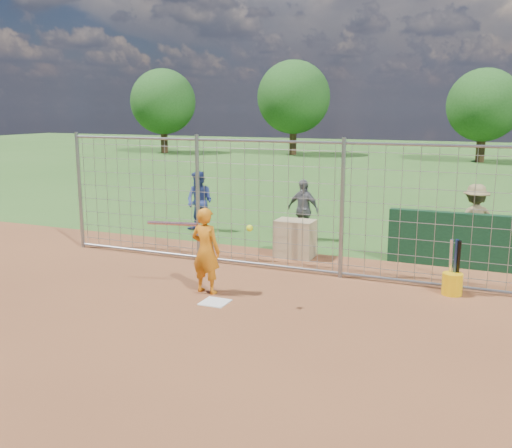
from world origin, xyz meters
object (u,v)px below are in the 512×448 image
at_px(bystander_a, 200,202).
at_px(bystander_c, 475,220).
at_px(bucket_with_bats, 453,281).
at_px(bystander_b, 303,210).
at_px(equipment_bin, 295,239).
at_px(batter, 206,251).

distance_m(bystander_a, bystander_c, 6.58).
bearing_deg(bystander_a, bucket_with_bats, -16.09).
bearing_deg(bystander_c, bystander_a, -22.91).
xyz_separation_m(bystander_b, bystander_c, (3.84, 0.02, 0.04)).
xyz_separation_m(bystander_b, equipment_bin, (0.37, -1.61, -0.34)).
relative_size(bystander_a, equipment_bin, 1.94).
height_order(batter, equipment_bin, batter).
distance_m(bystander_b, bucket_with_bats, 4.72).
height_order(bystander_a, bucket_with_bats, bystander_a).
bearing_deg(bucket_with_bats, batter, -158.45).
relative_size(batter, bystander_c, 0.96).
height_order(bystander_b, equipment_bin, bystander_b).
bearing_deg(bystander_b, equipment_bin, -62.75).
bearing_deg(batter, bystander_c, -125.99).
distance_m(bystander_c, equipment_bin, 3.85).
distance_m(bystander_a, equipment_bin, 3.47).
relative_size(bystander_c, equipment_bin, 1.93).
height_order(bystander_a, bystander_c, bystander_a).
bearing_deg(bystander_c, batter, 23.70).
distance_m(bystander_b, equipment_bin, 1.69).
distance_m(batter, bystander_c, 6.06).
bearing_deg(batter, equipment_bin, -95.65).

